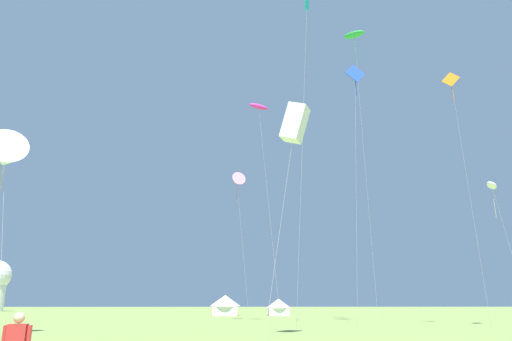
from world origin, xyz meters
The scene contains 11 objects.
kite_white_box centered at (2.11, 23.53, 12.77)m, with size 3.15×2.48×14.06m.
kite_pink_delta centered at (-1.53, 47.65, 15.16)m, with size 2.46×2.16×16.11m.
kite_white_parafoil centered at (21.23, 35.81, 11.93)m, with size 2.12×2.44×12.33m.
kite_blue_diamond centered at (10.84, 40.55, 24.81)m, with size 2.88×2.12×26.41m.
kite_green_parafoil centered at (11.98, 44.01, 31.96)m, with size 2.65×3.03×32.53m.
kite_magenta_parafoil centered at (0.73, 42.81, 22.19)m, with size 3.16×2.69×22.67m.
kite_cyan_diamond centered at (5.13, 35.91, 29.04)m, with size 2.20×1.75×31.23m.
kite_orange_diamond centered at (18.51, 35.37, 21.22)m, with size 1.42×1.23×22.92m.
kite_white_delta centered at (-16.69, 25.98, 11.16)m, with size 4.19×4.26×12.79m.
festival_tent_right centered at (-3.09, 67.63, 1.62)m, with size 4.49×4.49×2.92m.
festival_tent_left centered at (4.76, 67.63, 1.32)m, with size 3.68×3.68×2.39m.
Camera 1 is at (-1.45, -3.84, 1.92)m, focal length 32.83 mm.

